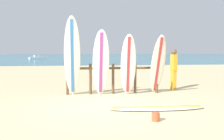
# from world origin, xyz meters

# --- Properties ---
(ground_plane) EXTENTS (120.00, 120.00, 0.00)m
(ground_plane) POSITION_xyz_m (0.00, 0.00, 0.00)
(ground_plane) COLOR beige
(ocean_water) EXTENTS (120.00, 80.00, 0.01)m
(ocean_water) POSITION_xyz_m (0.00, 58.00, 0.00)
(ocean_water) COLOR teal
(ocean_water) RESTS_ON ground
(surfboard_rack) EXTENTS (3.19, 0.09, 1.03)m
(surfboard_rack) POSITION_xyz_m (0.34, 1.97, 0.64)
(surfboard_rack) COLOR brown
(surfboard_rack) RESTS_ON ground
(surfboard_leaning_far_left) EXTENTS (0.53, 0.72, 2.56)m
(surfboard_leaning_far_left) POSITION_xyz_m (-1.03, 1.66, 1.28)
(surfboard_leaning_far_left) COLOR white
(surfboard_leaning_far_left) RESTS_ON ground
(surfboard_leaning_left) EXTENTS (0.54, 0.71, 2.14)m
(surfboard_leaning_left) POSITION_xyz_m (-0.11, 1.62, 1.07)
(surfboard_leaning_left) COLOR white
(surfboard_leaning_left) RESTS_ON ground
(surfboard_leaning_center_left) EXTENTS (0.59, 0.86, 2.01)m
(surfboard_leaning_center_left) POSITION_xyz_m (0.78, 1.53, 1.00)
(surfboard_leaning_center_left) COLOR white
(surfboard_leaning_center_left) RESTS_ON ground
(surfboard_leaning_center) EXTENTS (0.49, 0.90, 2.00)m
(surfboard_leaning_center) POSITION_xyz_m (1.82, 1.67, 1.00)
(surfboard_leaning_center) COLOR silver
(surfboard_leaning_center) RESTS_ON ground
(surfboard_lying_on_sand) EXTENTS (2.46, 0.63, 0.08)m
(surfboard_lying_on_sand) POSITION_xyz_m (1.15, -0.40, 0.04)
(surfboard_lying_on_sand) COLOR white
(surfboard_lying_on_sand) RESTS_ON ground
(beachgoer_standing) EXTENTS (0.21, 0.27, 1.54)m
(beachgoer_standing) POSITION_xyz_m (2.72, 2.58, 0.85)
(beachgoer_standing) COLOR gold
(beachgoer_standing) RESTS_ON ground
(small_boat_offshore) EXTENTS (2.75, 2.05, 0.71)m
(small_boat_offshore) POSITION_xyz_m (-8.43, 37.60, 0.26)
(small_boat_offshore) COLOR silver
(small_boat_offshore) RESTS_ON ocean_water
(sand_bucket) EXTENTS (0.17, 0.17, 0.18)m
(sand_bucket) POSITION_xyz_m (0.81, -1.40, 0.09)
(sand_bucket) COLOR #CC5933
(sand_bucket) RESTS_ON ground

